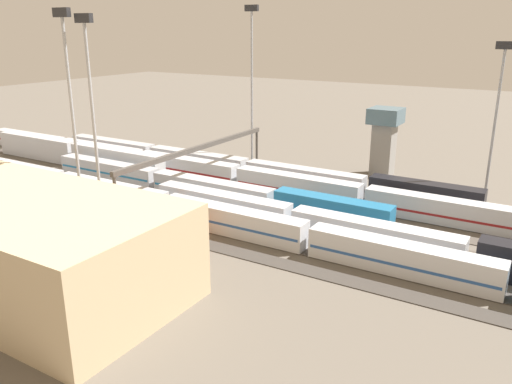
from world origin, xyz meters
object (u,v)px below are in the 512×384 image
object	(u,v)px
signal_gantry	(198,152)
control_tower	(384,136)
train_on_track_7	(159,219)
train_on_track_4	(201,189)
train_on_track_5	(363,233)
train_on_track_1	(238,168)
light_mast_2	(252,70)
train_on_track_2	(229,174)
light_mast_3	(91,100)
train_on_track_3	(76,154)
maintenance_shed	(5,237)
light_mast_1	(70,96)
train_on_track_6	(155,204)
light_mast_0	(498,103)

from	to	relation	value
signal_gantry	control_tower	bearing A→B (deg)	-128.57
train_on_track_7	train_on_track_4	xyz separation A→B (m)	(3.77, -15.00, -0.05)
train_on_track_5	signal_gantry	world-z (taller)	signal_gantry
train_on_track_1	light_mast_2	size ratio (longest dim) A/B	2.80
train_on_track_2	train_on_track_7	xyz separation A→B (m)	(-4.89, 25.00, 0.12)
train_on_track_2	train_on_track_1	xyz separation A→B (m)	(1.22, -5.00, 0.02)
light_mast_3	signal_gantry	xyz separation A→B (m)	(-2.16, -20.43, -11.08)
train_on_track_2	train_on_track_3	distance (m)	36.20
train_on_track_2	train_on_track_4	xyz separation A→B (m)	(-1.12, 10.00, 0.07)
maintenance_shed	train_on_track_3	bearing A→B (deg)	-48.50
train_on_track_2	light_mast_2	distance (m)	21.95
train_on_track_1	light_mast_1	world-z (taller)	light_mast_1
train_on_track_7	train_on_track_1	xyz separation A→B (m)	(6.11, -30.00, -0.10)
train_on_track_7	train_on_track_3	xyz separation A→B (m)	(40.74, -20.00, 0.46)
light_mast_1	signal_gantry	size ratio (longest dim) A/B	0.77
light_mast_2	train_on_track_4	bearing A→B (deg)	99.07
train_on_track_6	maintenance_shed	world-z (taller)	maintenance_shed
train_on_track_3	train_on_track_1	size ratio (longest dim) A/B	0.52
train_on_track_5	train_on_track_7	bearing A→B (deg)	20.55
light_mast_0	signal_gantry	world-z (taller)	light_mast_0
train_on_track_2	train_on_track_7	distance (m)	25.47
train_on_track_7	light_mast_1	size ratio (longest dim) A/B	0.33
train_on_track_5	maintenance_shed	distance (m)	44.00
train_on_track_4	train_on_track_1	bearing A→B (deg)	-81.14
train_on_track_5	train_on_track_3	distance (m)	68.16
light_mast_1	control_tower	distance (m)	59.34
train_on_track_7	signal_gantry	world-z (taller)	signal_gantry
light_mast_1	maintenance_shed	xyz separation A→B (m)	(-5.71, 15.96, -13.92)
signal_gantry	control_tower	distance (m)	37.53
train_on_track_1	maintenance_shed	distance (m)	50.07
light_mast_2	train_on_track_3	bearing A→B (deg)	27.25
light_mast_1	maintenance_shed	world-z (taller)	light_mast_1
maintenance_shed	train_on_track_2	bearing A→B (deg)	-90.64
light_mast_0	maintenance_shed	world-z (taller)	light_mast_0
train_on_track_1	light_mast_3	bearing A→B (deg)	86.29
train_on_track_6	maintenance_shed	xyz separation A→B (m)	(0.28, 24.96, 3.24)
train_on_track_2	train_on_track_3	world-z (taller)	train_on_track_3
train_on_track_2	light_mast_0	size ratio (longest dim) A/B	5.31
train_on_track_6	light_mast_0	distance (m)	56.22
train_on_track_4	maintenance_shed	size ratio (longest dim) A/B	1.50
train_on_track_6	light_mast_2	bearing A→B (deg)	-86.08
train_on_track_7	light_mast_3	world-z (taller)	light_mast_3
light_mast_0	light_mast_3	xyz separation A→B (m)	(46.00, 41.19, 2.04)
light_mast_0	light_mast_1	distance (m)	64.64
maintenance_shed	train_on_track_1	bearing A→B (deg)	-89.18
train_on_track_3	train_on_track_4	bearing A→B (deg)	172.30
light_mast_0	light_mast_3	distance (m)	61.78
light_mast_2	train_on_track_6	bearing A→B (deg)	93.92
train_on_track_1	light_mast_2	world-z (taller)	light_mast_2
train_on_track_5	light_mast_3	world-z (taller)	light_mast_3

